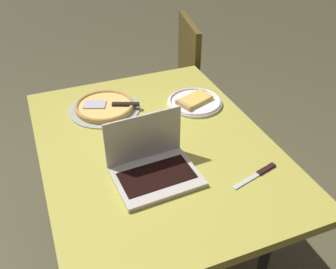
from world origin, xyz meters
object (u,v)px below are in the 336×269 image
(pizza_plate, at_px, (195,102))
(pizza_tray, at_px, (105,106))
(laptop, at_px, (153,165))
(chair_near, at_px, (170,84))
(dining_table, at_px, (156,156))
(table_knife, at_px, (259,173))

(pizza_plate, xyz_separation_m, pizza_tray, (0.12, 0.42, 0.00))
(laptop, height_order, chair_near, laptop)
(chair_near, bearing_deg, dining_table, 154.27)
(pizza_tray, bearing_deg, laptop, -173.54)
(laptop, height_order, table_knife, laptop)
(laptop, distance_m, pizza_tray, 0.53)
(dining_table, height_order, laptop, laptop)
(dining_table, bearing_deg, laptop, 156.73)
(laptop, xyz_separation_m, pizza_tray, (0.52, 0.06, -0.03))
(table_knife, xyz_separation_m, chair_near, (1.20, -0.12, -0.23))
(table_knife, height_order, chair_near, chair_near)
(dining_table, xyz_separation_m, chair_near, (0.87, -0.42, -0.16))
(dining_table, relative_size, chair_near, 1.33)
(table_knife, bearing_deg, chair_near, -5.69)
(laptop, height_order, pizza_plate, laptop)
(dining_table, bearing_deg, table_knife, -137.66)
(pizza_plate, distance_m, pizza_tray, 0.44)
(dining_table, distance_m, table_knife, 0.45)
(laptop, distance_m, pizza_plate, 0.55)
(pizza_plate, xyz_separation_m, table_knife, (-0.56, -0.01, -0.01))
(dining_table, relative_size, laptop, 3.87)
(laptop, xyz_separation_m, pizza_plate, (0.41, -0.36, -0.03))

